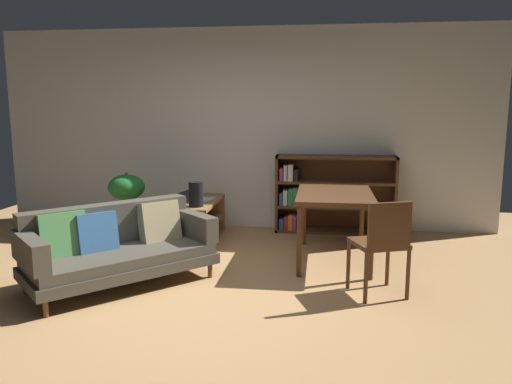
# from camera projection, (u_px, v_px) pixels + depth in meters

# --- Properties ---
(ground_plane) EXTENTS (8.16, 8.16, 0.00)m
(ground_plane) POSITION_uv_depth(u_px,v_px,m) (196.00, 296.00, 4.40)
(ground_plane) COLOR tan
(back_wall_panel) EXTENTS (6.80, 0.10, 2.70)m
(back_wall_panel) POSITION_uv_depth(u_px,v_px,m) (243.00, 129.00, 6.82)
(back_wall_panel) COLOR silver
(back_wall_panel) RESTS_ON ground_plane
(fabric_couch) EXTENTS (1.74, 1.75, 0.73)m
(fabric_couch) POSITION_uv_depth(u_px,v_px,m) (117.00, 245.00, 4.69)
(fabric_couch) COLOR brown
(fabric_couch) RESTS_ON ground_plane
(media_console) EXTENTS (0.38, 1.13, 0.51)m
(media_console) POSITION_uv_depth(u_px,v_px,m) (201.00, 222.00, 6.16)
(media_console) COLOR olive
(media_console) RESTS_ON ground_plane
(open_laptop) EXTENTS (0.44, 0.36, 0.10)m
(open_laptop) POSITION_uv_depth(u_px,v_px,m) (198.00, 198.00, 6.20)
(open_laptop) COLOR silver
(open_laptop) RESTS_ON media_console
(desk_speaker) EXTENTS (0.17, 0.17, 0.29)m
(desk_speaker) POSITION_uv_depth(u_px,v_px,m) (196.00, 194.00, 5.79)
(desk_speaker) COLOR black
(desk_speaker) RESTS_ON media_console
(potted_floor_plant) EXTENTS (0.46, 0.46, 0.84)m
(potted_floor_plant) POSITION_uv_depth(u_px,v_px,m) (127.00, 197.00, 6.32)
(potted_floor_plant) COLOR #9E9389
(potted_floor_plant) RESTS_ON ground_plane
(dining_table) EXTENTS (0.79, 1.29, 0.76)m
(dining_table) POSITION_uv_depth(u_px,v_px,m) (334.00, 199.00, 5.34)
(dining_table) COLOR #56351E
(dining_table) RESTS_ON ground_plane
(dining_chair_near) EXTENTS (0.54, 0.53, 0.87)m
(dining_chair_near) POSITION_uv_depth(u_px,v_px,m) (382.00, 241.00, 4.31)
(dining_chair_near) COLOR #56351E
(dining_chair_near) RESTS_ON ground_plane
(bookshelf) EXTENTS (1.57, 0.33, 1.02)m
(bookshelf) POSITION_uv_depth(u_px,v_px,m) (327.00, 194.00, 6.63)
(bookshelf) COLOR #56351E
(bookshelf) RESTS_ON ground_plane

